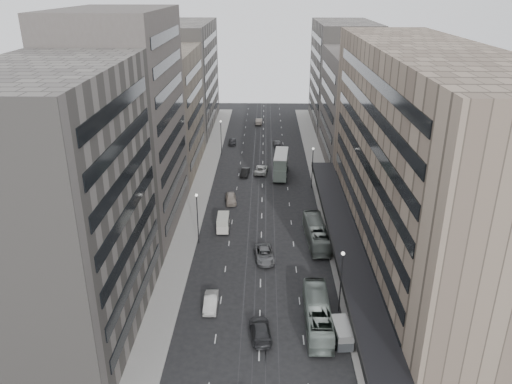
# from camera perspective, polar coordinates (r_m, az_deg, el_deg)

# --- Properties ---
(ground) EXTENTS (220.00, 220.00, 0.00)m
(ground) POSITION_cam_1_polar(r_m,az_deg,el_deg) (67.35, 0.50, -10.83)
(ground) COLOR black
(ground) RESTS_ON ground
(sidewalk_right) EXTENTS (4.00, 125.00, 0.15)m
(sidewalk_right) POSITION_cam_1_polar(r_m,az_deg,el_deg) (101.37, 7.53, 1.04)
(sidewalk_right) COLOR gray
(sidewalk_right) RESTS_ON ground
(sidewalk_left) EXTENTS (4.00, 125.00, 0.15)m
(sidewalk_left) POSITION_cam_1_polar(r_m,az_deg,el_deg) (101.49, -6.06, 1.14)
(sidewalk_left) COLOR gray
(sidewalk_left) RESTS_ON ground
(department_store) EXTENTS (19.20, 60.00, 30.00)m
(department_store) POSITION_cam_1_polar(r_m,az_deg,el_deg) (71.04, 18.23, 3.28)
(department_store) COLOR gray
(department_store) RESTS_ON ground
(building_right_mid) EXTENTS (15.00, 28.00, 24.00)m
(building_right_mid) POSITION_cam_1_polar(r_m,az_deg,el_deg) (112.98, 11.93, 9.36)
(building_right_mid) COLOR #504A46
(building_right_mid) RESTS_ON ground
(building_right_far) EXTENTS (15.00, 32.00, 28.00)m
(building_right_far) POSITION_cam_1_polar(r_m,az_deg,el_deg) (141.61, 9.85, 12.99)
(building_right_far) COLOR slate
(building_right_far) RESTS_ON ground
(building_left_a) EXTENTS (15.00, 28.00, 30.00)m
(building_left_a) POSITION_cam_1_polar(r_m,az_deg,el_deg) (57.37, -21.55, -1.77)
(building_left_a) COLOR slate
(building_left_a) RESTS_ON ground
(building_left_b) EXTENTS (15.00, 26.00, 34.00)m
(building_left_b) POSITION_cam_1_polar(r_m,az_deg,el_deg) (80.83, -14.86, 7.48)
(building_left_b) COLOR #504A46
(building_left_b) RESTS_ON ground
(building_left_c) EXTENTS (15.00, 28.00, 25.00)m
(building_left_c) POSITION_cam_1_polar(r_m,az_deg,el_deg) (107.33, -10.90, 9.02)
(building_left_c) COLOR gray
(building_left_c) RESTS_ON ground
(building_left_d) EXTENTS (15.00, 38.00, 28.00)m
(building_left_d) POSITION_cam_1_polar(r_m,az_deg,el_deg) (138.83, -8.26, 12.89)
(building_left_d) COLOR slate
(building_left_d) RESTS_ON ground
(lamp_right_near) EXTENTS (0.44, 0.44, 8.32)m
(lamp_right_near) POSITION_cam_1_polar(r_m,az_deg,el_deg) (61.03, 9.74, -9.30)
(lamp_right_near) COLOR #262628
(lamp_right_near) RESTS_ON ground
(lamp_right_far) EXTENTS (0.44, 0.44, 8.32)m
(lamp_right_far) POSITION_cam_1_polar(r_m,az_deg,el_deg) (97.02, 6.48, 3.32)
(lamp_right_far) COLOR #262628
(lamp_right_far) RESTS_ON ground
(lamp_left_near) EXTENTS (0.44, 0.44, 8.32)m
(lamp_left_near) POSITION_cam_1_polar(r_m,az_deg,el_deg) (75.95, -6.73, -2.37)
(lamp_left_near) COLOR #262628
(lamp_left_near) RESTS_ON ground
(lamp_left_far) EXTENTS (0.44, 0.44, 8.32)m
(lamp_left_far) POSITION_cam_1_polar(r_m,az_deg,el_deg) (116.08, -4.02, 6.68)
(lamp_left_far) COLOR #262628
(lamp_left_far) RESTS_ON ground
(bus_near) EXTENTS (2.92, 11.83, 3.28)m
(bus_near) POSITION_cam_1_polar(r_m,az_deg,el_deg) (60.29, 7.05, -13.67)
(bus_near) COLOR gray
(bus_near) RESTS_ON ground
(bus_far) EXTENTS (3.38, 11.80, 3.25)m
(bus_far) POSITION_cam_1_polar(r_m,az_deg,el_deg) (77.79, 6.90, -4.69)
(bus_far) COLOR gray
(bus_far) RESTS_ON ground
(double_decker) EXTENTS (3.49, 9.52, 5.11)m
(double_decker) POSITION_cam_1_polar(r_m,az_deg,el_deg) (103.23, 2.87, 3.21)
(double_decker) COLOR gray
(double_decker) RESTS_ON ground
(vw_microbus) EXTENTS (2.24, 4.39, 2.30)m
(vw_microbus) POSITION_cam_1_polar(r_m,az_deg,el_deg) (58.57, 9.78, -15.55)
(vw_microbus) COLOR slate
(vw_microbus) RESTS_ON ground
(panel_van) EXTENTS (2.12, 4.19, 2.62)m
(panel_van) POSITION_cam_1_polar(r_m,az_deg,el_deg) (81.13, -3.78, -3.49)
(panel_van) COLOR beige
(panel_van) RESTS_ON ground
(sedan_1) EXTENTS (1.71, 4.69, 1.54)m
(sedan_1) POSITION_cam_1_polar(r_m,az_deg,el_deg) (63.51, -5.18, -12.42)
(sedan_1) COLOR #B9B9B5
(sedan_1) RESTS_ON ground
(sedan_2) EXTENTS (3.30, 6.04, 1.60)m
(sedan_2) POSITION_cam_1_polar(r_m,az_deg,el_deg) (73.11, 0.98, -7.16)
(sedan_2) COLOR slate
(sedan_2) RESTS_ON ground
(sedan_3) EXTENTS (2.93, 5.85, 1.63)m
(sedan_3) POSITION_cam_1_polar(r_m,az_deg,el_deg) (58.88, 0.51, -15.49)
(sedan_3) COLOR #29292B
(sedan_3) RESTS_ON ground
(sedan_4) EXTENTS (2.45, 4.99, 1.64)m
(sedan_4) POSITION_cam_1_polar(r_m,az_deg,el_deg) (91.48, -2.89, -0.75)
(sedan_4) COLOR #A19385
(sedan_4) RESTS_ON ground
(sedan_5) EXTENTS (1.98, 4.60, 1.47)m
(sedan_5) POSITION_cam_1_polar(r_m,az_deg,el_deg) (104.33, -1.26, 2.27)
(sedan_5) COLOR black
(sedan_5) RESTS_ON ground
(sedan_6) EXTENTS (3.19, 5.84, 1.55)m
(sedan_6) POSITION_cam_1_polar(r_m,az_deg,el_deg) (105.85, 0.61, 2.60)
(sedan_6) COLOR silver
(sedan_6) RESTS_ON ground
(sedan_7) EXTENTS (2.37, 4.99, 1.40)m
(sedan_7) POSITION_cam_1_polar(r_m,az_deg,el_deg) (123.98, 2.43, 5.59)
(sedan_7) COLOR #605F62
(sedan_7) RESTS_ON ground
(sedan_8) EXTENTS (1.88, 4.41, 1.49)m
(sedan_8) POSITION_cam_1_polar(r_m,az_deg,el_deg) (125.16, -2.70, 5.78)
(sedan_8) COLOR #2A292C
(sedan_8) RESTS_ON ground
(sedan_9) EXTENTS (1.89, 5.07, 1.66)m
(sedan_9) POSITION_cam_1_polar(r_m,az_deg,el_deg) (143.85, 0.34, 8.10)
(sedan_9) COLOR #B3A494
(sedan_9) RESTS_ON ground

